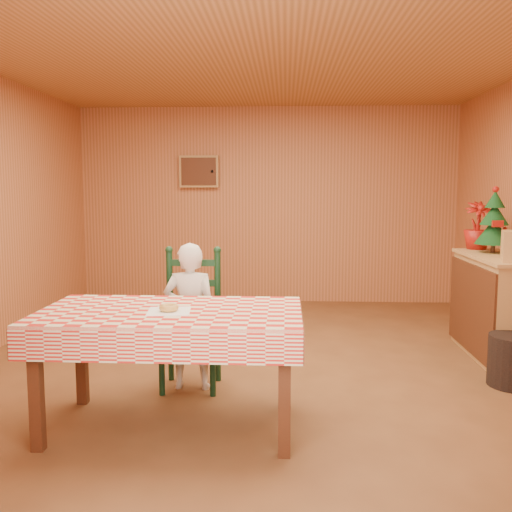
{
  "coord_description": "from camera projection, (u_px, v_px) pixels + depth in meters",
  "views": [
    {
      "loc": [
        0.25,
        -4.66,
        1.53
      ],
      "look_at": [
        0.0,
        0.2,
        0.95
      ],
      "focal_mm": 40.0,
      "sensor_mm": 36.0,
      "label": 1
    }
  ],
  "objects": [
    {
      "name": "dining_table",
      "position": [
        171.0,
        323.0,
        3.59
      ],
      "size": [
        1.66,
        0.96,
        0.77
      ],
      "color": "#532916",
      "rests_on": "ground"
    },
    {
      "name": "christmas_tree",
      "position": [
        494.0,
        223.0,
        5.31
      ],
      "size": [
        0.34,
        0.34,
        0.62
      ],
      "color": "#532916",
      "rests_on": "shelf_unit"
    },
    {
      "name": "flower_arrangement",
      "position": [
        478.0,
        225.0,
        5.61
      ],
      "size": [
        0.27,
        0.27,
        0.47
      ],
      "primitive_type": "imported",
      "rotation": [
        0.0,
        0.0,
        0.02
      ],
      "color": "#9B150E",
      "rests_on": "shelf_unit"
    },
    {
      "name": "seated_child",
      "position": [
        190.0,
        316.0,
        4.33
      ],
      "size": [
        0.41,
        0.27,
        1.12
      ],
      "primitive_type": "imported",
      "rotation": [
        0.0,
        0.0,
        3.14
      ],
      "color": "white",
      "rests_on": "ground"
    },
    {
      "name": "shelf_unit",
      "position": [
        499.0,
        307.0,
        5.15
      ],
      "size": [
        0.54,
        1.24,
        0.93
      ],
      "color": "tan",
      "rests_on": "ground"
    },
    {
      "name": "napkin",
      "position": [
        169.0,
        311.0,
        3.54
      ],
      "size": [
        0.29,
        0.29,
        0.0
      ],
      "primitive_type": "cube",
      "rotation": [
        0.0,
        0.0,
        0.12
      ],
      "color": "white",
      "rests_on": "dining_table"
    },
    {
      "name": "cabin_walls",
      "position": [
        258.0,
        155.0,
        5.13
      ],
      "size": [
        5.1,
        6.05,
        2.65
      ],
      "color": "#BF7345",
      "rests_on": "ground"
    },
    {
      "name": "ladder_chair",
      "position": [
        192.0,
        322.0,
        4.4
      ],
      "size": [
        0.44,
        0.4,
        1.08
      ],
      "color": "black",
      "rests_on": "ground"
    },
    {
      "name": "donut",
      "position": [
        169.0,
        308.0,
        3.53
      ],
      "size": [
        0.15,
        0.15,
        0.04
      ],
      "primitive_type": "torus",
      "rotation": [
        0.0,
        0.0,
        -0.23
      ],
      "color": "gold",
      "rests_on": "napkin"
    },
    {
      "name": "ground",
      "position": [
        255.0,
        370.0,
        4.82
      ],
      "size": [
        6.0,
        6.0,
        0.0
      ],
      "primitive_type": "plane",
      "color": "brown",
      "rests_on": "ground"
    }
  ]
}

